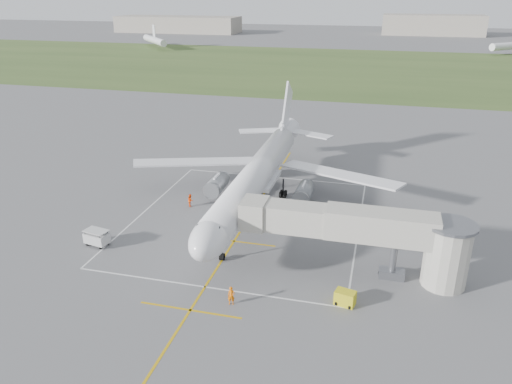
% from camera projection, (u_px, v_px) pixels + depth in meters
% --- Properties ---
extents(ground, '(700.00, 700.00, 0.00)m').
position_uv_depth(ground, '(255.00, 208.00, 67.69)').
color(ground, '#58585A').
rests_on(ground, ground).
extents(grass_strip, '(700.00, 120.00, 0.02)m').
position_uv_depth(grass_strip, '(344.00, 68.00, 184.03)').
color(grass_strip, '#354D22').
rests_on(grass_strip, ground).
extents(apron_markings, '(28.20, 60.00, 0.01)m').
position_uv_depth(apron_markings, '(244.00, 226.00, 62.48)').
color(apron_markings, '#C2940B').
rests_on(apron_markings, ground).
extents(airliner, '(38.93, 46.75, 13.52)m').
position_uv_depth(airliner, '(257.00, 175.00, 66.69)').
color(airliner, silver).
rests_on(airliner, ground).
extents(jet_bridge, '(23.40, 5.00, 7.20)m').
position_uv_depth(jet_bridge, '(373.00, 234.00, 50.15)').
color(jet_bridge, gray).
rests_on(jet_bridge, ground).
extents(gpu_unit, '(2.11, 1.69, 1.41)m').
position_uv_depth(gpu_unit, '(345.00, 298.00, 46.81)').
color(gpu_unit, gold).
rests_on(gpu_unit, ground).
extents(baggage_cart, '(2.98, 2.11, 1.89)m').
position_uv_depth(baggage_cart, '(97.00, 238.00, 57.50)').
color(baggage_cart, '#BBBBBB').
rests_on(baggage_cart, ground).
extents(ramp_worker_nose, '(0.76, 0.58, 1.85)m').
position_uv_depth(ramp_worker_nose, '(231.00, 296.00, 46.75)').
color(ramp_worker_nose, orange).
rests_on(ramp_worker_nose, ground).
extents(ramp_worker_wing, '(1.00, 1.07, 1.76)m').
position_uv_depth(ramp_worker_wing, '(190.00, 200.00, 67.79)').
color(ramp_worker_wing, '#F74407').
rests_on(ramp_worker_wing, ground).
extents(distant_hangars, '(345.00, 49.00, 12.00)m').
position_uv_depth(distant_hangars, '(338.00, 26.00, 306.80)').
color(distant_hangars, gray).
rests_on(distant_hangars, ground).
extents(distant_aircraft, '(191.43, 44.15, 8.85)m').
position_uv_depth(distant_aircraft, '(327.00, 43.00, 233.23)').
color(distant_aircraft, silver).
rests_on(distant_aircraft, ground).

